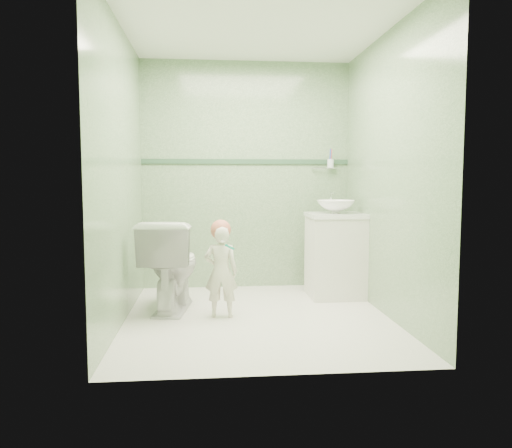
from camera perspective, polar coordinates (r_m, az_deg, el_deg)
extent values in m
plane|color=silver|center=(4.29, 0.19, -10.62)|extent=(2.50, 2.50, 0.00)
cube|color=#6B8F65|center=(5.37, -1.12, 5.51)|extent=(2.20, 0.04, 2.40)
cube|color=#6B8F65|center=(2.89, 2.66, 5.84)|extent=(2.20, 0.04, 2.40)
cube|color=#6B8F65|center=(4.17, -15.10, 5.45)|extent=(0.04, 2.50, 2.40)
cube|color=#6B8F65|center=(4.38, 14.75, 5.43)|extent=(0.04, 2.50, 2.40)
plane|color=white|center=(4.31, 0.20, 21.80)|extent=(2.50, 2.50, 0.00)
cube|color=#305238|center=(5.36, -1.11, 7.12)|extent=(2.20, 0.02, 0.05)
cube|color=silver|center=(5.03, 8.99, -3.68)|extent=(0.52, 0.50, 0.80)
cube|color=white|center=(4.98, 9.06, 0.99)|extent=(0.54, 0.52, 0.04)
imported|color=white|center=(4.97, 9.07, 1.95)|extent=(0.37, 0.37, 0.13)
cylinder|color=silver|center=(5.17, 8.52, 2.70)|extent=(0.03, 0.03, 0.18)
cylinder|color=silver|center=(5.11, 8.67, 3.57)|extent=(0.02, 0.12, 0.02)
cylinder|color=silver|center=(5.45, 7.81, 6.30)|extent=(0.26, 0.02, 0.02)
cylinder|color=silver|center=(5.45, 8.48, 6.82)|extent=(0.07, 0.07, 0.09)
cylinder|color=blue|center=(5.44, 8.42, 7.56)|extent=(0.01, 0.01, 0.17)
cylinder|color=#D94453|center=(5.46, 8.55, 7.55)|extent=(0.01, 0.01, 0.17)
imported|color=white|center=(4.53, -9.63, -4.61)|extent=(0.56, 0.85, 0.81)
imported|color=silver|center=(4.24, -3.99, -5.44)|extent=(0.30, 0.21, 0.77)
sphere|color=#C5684F|center=(4.22, -4.03, -0.67)|extent=(0.17, 0.17, 0.17)
cylinder|color=#078C73|center=(4.07, -3.00, -2.64)|extent=(0.08, 0.13, 0.06)
cube|color=white|center=(4.12, -3.81, -1.99)|extent=(0.03, 0.03, 0.02)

